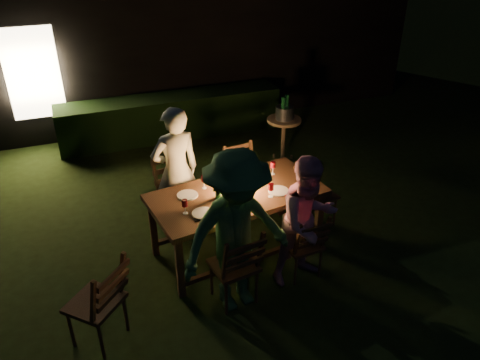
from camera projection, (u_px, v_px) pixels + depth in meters
name	position (u px, v px, depth m)	size (l,w,h in m)	color
garden_envelope	(164.00, 27.00, 10.49)	(40.00, 40.00, 3.20)	black
dining_table	(237.00, 198.00, 5.64)	(2.19, 1.30, 0.86)	#472A17
chair_near_left	(235.00, 278.00, 5.09)	(0.52, 0.55, 1.03)	#472A17
chair_near_right	(302.00, 255.00, 5.49)	(0.44, 0.47, 0.92)	#472A17
chair_far_left	(180.00, 209.00, 6.26)	(0.59, 0.61, 1.08)	#472A17
chair_far_right	(245.00, 192.00, 6.69)	(0.51, 0.54, 1.02)	#472A17
chair_end	(316.00, 205.00, 6.39)	(0.56, 0.54, 0.99)	#472A17
chair_spare	(99.00, 315.00, 4.60)	(0.69, 0.69, 1.06)	#472A17
person_house_side	(176.00, 171.00, 6.03)	(0.64, 0.42, 1.75)	white
person_opp_right	(308.00, 221.00, 5.20)	(0.76, 0.60, 1.57)	#C285A4
person_opp_left	(237.00, 234.00, 4.75)	(1.21, 0.69, 1.87)	#3A743E
lantern	(239.00, 178.00, 5.58)	(0.16, 0.16, 0.35)	white
plate_far_left	(187.00, 195.00, 5.53)	(0.25, 0.25, 0.01)	white
plate_near_left	(203.00, 213.00, 5.20)	(0.25, 0.25, 0.01)	white
plate_far_right	(260.00, 175.00, 5.95)	(0.25, 0.25, 0.01)	white
plate_near_right	(279.00, 191.00, 5.62)	(0.25, 0.25, 0.01)	white
wineglass_a	(204.00, 182.00, 5.64)	(0.06, 0.06, 0.18)	#59070F
wineglass_b	(185.00, 207.00, 5.16)	(0.06, 0.06, 0.18)	#59070F
wineglass_c	(271.00, 190.00, 5.47)	(0.06, 0.06, 0.18)	#59070F
wineglass_d	(273.00, 168.00, 5.95)	(0.06, 0.06, 0.18)	#59070F
wineglass_e	(242.00, 200.00, 5.29)	(0.06, 0.06, 0.18)	silver
bottle_table	(218.00, 187.00, 5.43)	(0.07, 0.07, 0.28)	#0F471E
napkin_left	(239.00, 208.00, 5.29)	(0.18, 0.14, 0.01)	red
napkin_right	(289.00, 192.00, 5.60)	(0.18, 0.14, 0.01)	red
phone	(200.00, 219.00, 5.11)	(0.14, 0.07, 0.01)	black
side_table	(284.00, 124.00, 7.89)	(0.58, 0.58, 0.78)	olive
ice_bucket	(285.00, 113.00, 7.79)	(0.30, 0.30, 0.22)	#A5A8AD
bottle_bucket_a	(283.00, 111.00, 7.71)	(0.07, 0.07, 0.32)	#0F471E
bottle_bucket_b	(286.00, 109.00, 7.81)	(0.07, 0.07, 0.32)	#0F471E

